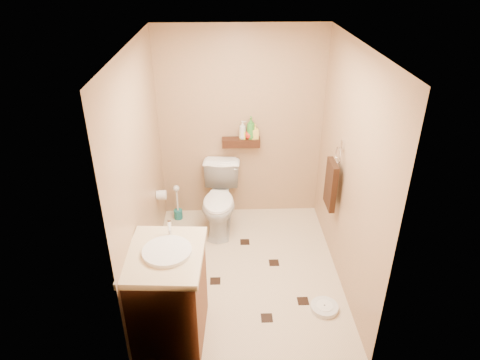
{
  "coord_description": "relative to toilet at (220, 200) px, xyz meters",
  "views": [
    {
      "loc": [
        -0.19,
        -3.63,
        3.1
      ],
      "look_at": [
        -0.05,
        0.25,
        1.0
      ],
      "focal_mm": 32.0,
      "sensor_mm": 36.0,
      "label": 1
    }
  ],
  "objects": [
    {
      "name": "bottle_a",
      "position": [
        0.29,
        0.34,
        0.78
      ],
      "size": [
        0.11,
        0.11,
        0.22
      ],
      "primitive_type": "imported",
      "rotation": [
        0.0,
        0.0,
        1.25
      ],
      "color": "beige",
      "rests_on": "wall_shelf"
    },
    {
      "name": "ceiling",
      "position": [
        0.27,
        -0.83,
        2.0
      ],
      "size": [
        2.0,
        2.5,
        0.02
      ],
      "primitive_type": "cube",
      "color": "white",
      "rests_on": "wall_back"
    },
    {
      "name": "wall_back",
      "position": [
        0.27,
        0.42,
        0.8
      ],
      "size": [
        2.0,
        0.04,
        2.4
      ],
      "primitive_type": "cube",
      "color": "#A2815C",
      "rests_on": "ground"
    },
    {
      "name": "wall_front",
      "position": [
        0.27,
        -2.08,
        0.8
      ],
      "size": [
        2.0,
        0.04,
        2.4
      ],
      "primitive_type": "cube",
      "color": "#A2815C",
      "rests_on": "ground"
    },
    {
      "name": "toilet_brush",
      "position": [
        -0.55,
        0.24,
        -0.23
      ],
      "size": [
        0.11,
        0.11,
        0.49
      ],
      "color": "#196766",
      "rests_on": "ground"
    },
    {
      "name": "bottle_c",
      "position": [
        0.37,
        0.34,
        0.73
      ],
      "size": [
        0.11,
        0.11,
        0.14
      ],
      "primitive_type": "imported",
      "rotation": [
        0.0,
        0.0,
        6.2
      ],
      "color": "red",
      "rests_on": "wall_shelf"
    },
    {
      "name": "toilet",
      "position": [
        0.0,
        0.0,
        0.0
      ],
      "size": [
        0.51,
        0.82,
        0.81
      ],
      "primitive_type": "imported",
      "rotation": [
        0.0,
        0.0,
        -0.08
      ],
      "color": "white",
      "rests_on": "ground"
    },
    {
      "name": "wall_left",
      "position": [
        -0.73,
        -0.83,
        0.8
      ],
      "size": [
        0.04,
        2.5,
        2.4
      ],
      "primitive_type": "cube",
      "color": "#A2815C",
      "rests_on": "ground"
    },
    {
      "name": "wall_right",
      "position": [
        1.27,
        -0.83,
        0.8
      ],
      "size": [
        0.04,
        2.5,
        2.4
      ],
      "primitive_type": "cube",
      "color": "#A2815C",
      "rests_on": "ground"
    },
    {
      "name": "bottle_d",
      "position": [
        0.39,
        0.34,
        0.8
      ],
      "size": [
        0.12,
        0.12,
        0.27
      ],
      "primitive_type": "imported",
      "rotation": [
        0.0,
        0.0,
        3.04
      ],
      "color": "#35872D",
      "rests_on": "wall_shelf"
    },
    {
      "name": "ground",
      "position": [
        0.27,
        -0.83,
        -0.4
      ],
      "size": [
        2.5,
        2.5,
        0.0
      ],
      "primitive_type": "plane",
      "color": "beige",
      "rests_on": "ground"
    },
    {
      "name": "wall_shelf",
      "position": [
        0.27,
        0.34,
        0.62
      ],
      "size": [
        0.46,
        0.14,
        0.1
      ],
      "primitive_type": "cube",
      "color": "#3C1D10",
      "rests_on": "wall_back"
    },
    {
      "name": "toilet_paper",
      "position": [
        -0.67,
        -0.18,
        0.2
      ],
      "size": [
        0.12,
        0.11,
        0.12
      ],
      "color": "silver",
      "rests_on": "wall_left"
    },
    {
      "name": "bathroom_scale",
      "position": [
        1.02,
        -1.43,
        -0.38
      ],
      "size": [
        0.34,
        0.34,
        0.05
      ],
      "rotation": [
        0.0,
        0.0,
        -0.32
      ],
      "color": "silver",
      "rests_on": "ground"
    },
    {
      "name": "floor_accents",
      "position": [
        0.3,
        -0.87,
        -0.4
      ],
      "size": [
        1.23,
        1.31,
        0.01
      ],
      "color": "black",
      "rests_on": "ground"
    },
    {
      "name": "vanity",
      "position": [
        -0.43,
        -1.67,
        0.07
      ],
      "size": [
        0.67,
        0.79,
        1.07
      ],
      "rotation": [
        0.0,
        0.0,
        -0.06
      ],
      "color": "brown",
      "rests_on": "ground"
    },
    {
      "name": "bottle_e",
      "position": [
        0.44,
        0.34,
        0.76
      ],
      "size": [
        0.08,
        0.09,
        0.18
      ],
      "primitive_type": "imported",
      "rotation": [
        0.0,
        0.0,
        3.2
      ],
      "color": "#E6C44C",
      "rests_on": "wall_shelf"
    },
    {
      "name": "towel_ring",
      "position": [
        1.18,
        -0.58,
        0.54
      ],
      "size": [
        0.12,
        0.3,
        0.76
      ],
      "color": "silver",
      "rests_on": "wall_right"
    },
    {
      "name": "bottle_b",
      "position": [
        0.29,
        0.34,
        0.74
      ],
      "size": [
        0.08,
        0.07,
        0.15
      ],
      "primitive_type": "imported",
      "rotation": [
        0.0,
        0.0,
        4.58
      ],
      "color": "#CEDE2E",
      "rests_on": "wall_shelf"
    }
  ]
}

